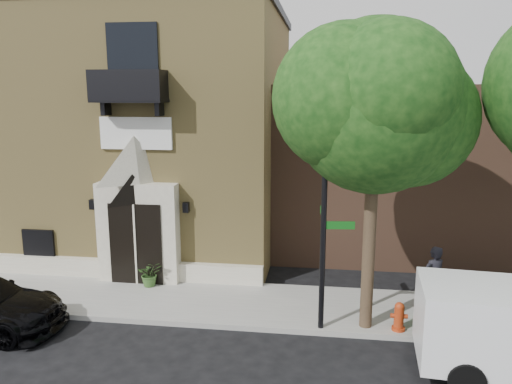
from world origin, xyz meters
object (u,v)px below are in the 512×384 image
fire_hydrant (399,316)px  dumpster (459,304)px  pedestrian_near (433,279)px  street_sign (324,228)px

fire_hydrant → dumpster: bearing=9.9°
dumpster → pedestrian_near: bearing=122.4°
pedestrian_near → dumpster: bearing=86.2°
street_sign → fire_hydrant: (1.97, 0.10, -2.32)m
street_sign → pedestrian_near: (3.03, 1.35, -1.74)m
fire_hydrant → pedestrian_near: 1.74m
fire_hydrant → pedestrian_near: pedestrian_near is taller
fire_hydrant → pedestrian_near: size_ratio=0.40×
fire_hydrant → street_sign: bearing=-177.0°
street_sign → dumpster: street_sign is taller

